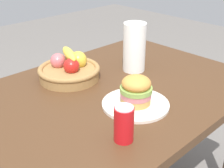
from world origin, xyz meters
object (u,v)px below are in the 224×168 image
object	(u,v)px
sandwich	(136,90)
plate	(135,104)
fruit_basket	(69,70)
paper_towel_roll	(134,47)
soda_can	(124,124)

from	to	relation	value
sandwich	plate	bearing A→B (deg)	90.00
fruit_basket	paper_towel_roll	xyz separation A→B (m)	(0.29, -0.14, 0.08)
soda_can	fruit_basket	bearing A→B (deg)	72.46
plate	fruit_basket	xyz separation A→B (m)	(-0.03, 0.39, 0.04)
plate	soda_can	xyz separation A→B (m)	(-0.20, -0.12, 0.06)
fruit_basket	plate	bearing A→B (deg)	-85.08
plate	paper_towel_roll	bearing A→B (deg)	43.53
plate	soda_can	bearing A→B (deg)	-147.83
plate	fruit_basket	world-z (taller)	fruit_basket
soda_can	paper_towel_roll	bearing A→B (deg)	39.08
sandwich	soda_can	size ratio (longest dim) A/B	1.01
soda_can	paper_towel_roll	xyz separation A→B (m)	(0.45, 0.37, 0.06)
sandwich	fruit_basket	bearing A→B (deg)	94.92
plate	sandwich	bearing A→B (deg)	-90.00
fruit_basket	paper_towel_roll	size ratio (longest dim) A/B	1.21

